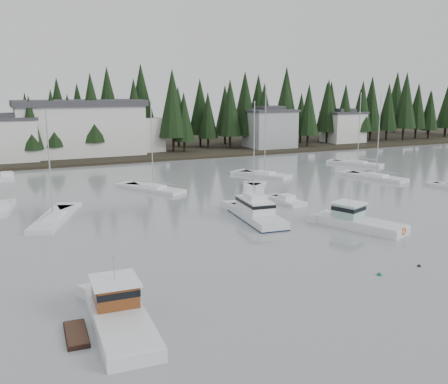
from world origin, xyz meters
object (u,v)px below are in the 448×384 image
object	(u,v)px
sailboat_7	(357,165)
lobster_boat_brown	(118,317)
cabin_cruiser_center	(256,214)
sailboat_9	(265,176)
harbor_inn	(91,128)
sailboat_3	(54,220)
sailboat_4	(253,193)
runabout_3	(7,178)
house_east_a	(270,128)
runabout_4	(1,210)
sailboat_2	(376,178)
house_east_b	(343,126)
sailboat_8	(153,190)
runabout_1	(287,202)
lobster_boat_teal	(359,223)
house_west	(11,138)

from	to	relation	value
sailboat_7	lobster_boat_brown	bearing A→B (deg)	100.18
cabin_cruiser_center	sailboat_9	distance (m)	26.60
lobster_boat_brown	cabin_cruiser_center	bearing A→B (deg)	-43.36
harbor_inn	sailboat_3	xyz separation A→B (m)	(-12.73, -48.97, -5.72)
lobster_boat_brown	sailboat_4	xyz separation A→B (m)	(24.92, 29.95, -0.46)
harbor_inn	runabout_3	xyz separation A→B (m)	(-16.51, -19.78, -5.64)
sailboat_3	runabout_3	bearing A→B (deg)	28.40
house_east_a	sailboat_9	xyz separation A→B (m)	(-18.22, -30.25, -4.82)
sailboat_9	sailboat_3	bearing A→B (deg)	84.21
sailboat_4	runabout_4	distance (m)	30.88
sailboat_2	house_east_b	bearing A→B (deg)	-48.59
house_east_b	sailboat_9	bearing A→B (deg)	-141.28
harbor_inn	runabout_4	bearing A→B (deg)	-112.73
house_east_b	sailboat_8	xyz separation A→B (m)	(-59.49, -35.61, -4.34)
sailboat_8	runabout_1	world-z (taller)	sailboat_8
harbor_inn	house_east_a	bearing A→B (deg)	-6.36
house_east_a	lobster_boat_teal	world-z (taller)	house_east_a
runabout_4	sailboat_9	bearing A→B (deg)	-68.72
house_east_b	runabout_3	distance (m)	79.53
house_east_b	lobster_boat_teal	world-z (taller)	house_east_b
sailboat_2	runabout_1	bearing A→B (deg)	94.83
sailboat_2	sailboat_9	size ratio (longest dim) A/B	0.90
house_east_b	sailboat_2	size ratio (longest dim) A/B	0.71
sailboat_7	sailboat_9	size ratio (longest dim) A/B	0.91
house_west	runabout_3	size ratio (longest dim) A/B	1.50
house_east_a	sailboat_3	bearing A→B (deg)	-139.19
house_east_b	harbor_inn	xyz separation A→B (m)	(-60.96, 2.34, 1.37)
sailboat_4	sailboat_9	xyz separation A→B (m)	(7.69, 10.77, 0.03)
lobster_boat_brown	sailboat_3	world-z (taller)	sailboat_3
sailboat_7	runabout_4	distance (m)	60.50
house_east_b	runabout_1	distance (m)	68.43
sailboat_2	sailboat_8	world-z (taller)	sailboat_2
house_east_a	sailboat_7	xyz separation A→B (m)	(2.87, -26.92, -4.82)
sailboat_9	runabout_1	xyz separation A→B (m)	(-6.65, -17.43, 0.05)
house_east_b	runabout_4	xyz separation A→B (m)	(-78.64, -39.85, -4.27)
cabin_cruiser_center	runabout_4	world-z (taller)	cabin_cruiser_center
runabout_1	runabout_3	size ratio (longest dim) A/B	0.88
house_east_b	lobster_boat_brown	bearing A→B (deg)	-134.95
lobster_boat_brown	runabout_1	world-z (taller)	lobster_boat_brown
sailboat_9	runabout_4	world-z (taller)	sailboat_9
house_east_b	sailboat_9	world-z (taller)	sailboat_9
house_east_a	house_east_b	xyz separation A→B (m)	(22.00, 2.00, -0.50)
harbor_inn	sailboat_2	xyz separation A→B (m)	(35.39, -43.57, -5.71)
runabout_4	sailboat_3	bearing A→B (deg)	-133.80
lobster_boat_brown	sailboat_9	world-z (taller)	sailboat_9
house_east_a	lobster_boat_brown	size ratio (longest dim) A/B	1.14
runabout_1	runabout_4	world-z (taller)	same
lobster_boat_brown	house_west	bearing A→B (deg)	5.54
cabin_cruiser_center	lobster_boat_teal	distance (m)	10.65
cabin_cruiser_center	sailboat_3	bearing A→B (deg)	72.68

